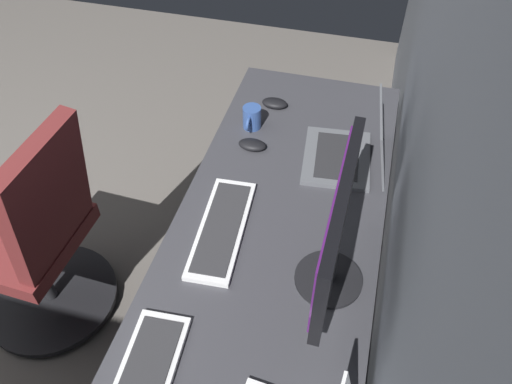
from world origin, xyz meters
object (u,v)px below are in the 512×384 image
at_px(mouse_main, 275,103).
at_px(coffee_mug, 252,118).
at_px(laptop_leftmost, 354,149).
at_px(office_chair, 38,243).
at_px(keyboard_spare, 222,228).
at_px(mouse_spare, 252,145).
at_px(monitor_primary, 336,230).

relative_size(mouse_main, coffee_mug, 0.94).
relative_size(laptop_leftmost, office_chair, 0.35).
relative_size(keyboard_spare, coffee_mug, 3.85).
bearing_deg(mouse_spare, office_chair, -59.03).
xyz_separation_m(mouse_main, coffee_mug, (0.15, -0.06, 0.03)).
relative_size(mouse_main, office_chair, 0.11).
bearing_deg(keyboard_spare, laptop_leftmost, 140.26).
distance_m(keyboard_spare, mouse_spare, 0.41).
distance_m(laptop_leftmost, mouse_main, 0.43).
relative_size(coffee_mug, office_chair, 0.11).
height_order(laptop_leftmost, mouse_spare, laptop_leftmost).
bearing_deg(office_chair, laptop_leftmost, 112.85).
distance_m(keyboard_spare, coffee_mug, 0.53).
bearing_deg(keyboard_spare, office_chair, -87.76).
xyz_separation_m(laptop_leftmost, keyboard_spare, (0.44, -0.36, -0.05)).
xyz_separation_m(monitor_primary, mouse_main, (-0.78, -0.35, -0.22)).
bearing_deg(coffee_mug, monitor_primary, 32.50).
bearing_deg(monitor_primary, laptop_leftmost, 179.48).
bearing_deg(mouse_spare, keyboard_spare, 1.42).
relative_size(monitor_primary, mouse_spare, 5.29).
bearing_deg(keyboard_spare, mouse_spare, -178.58).
relative_size(monitor_primary, laptop_leftmost, 1.64).
xyz_separation_m(coffee_mug, office_chair, (0.56, -0.69, -0.32)).
height_order(mouse_main, coffee_mug, coffee_mug).
height_order(laptop_leftmost, office_chair, office_chair).
height_order(monitor_primary, laptop_leftmost, monitor_primary).
bearing_deg(monitor_primary, coffee_mug, -147.50).
distance_m(monitor_primary, laptop_leftmost, 0.56).
bearing_deg(keyboard_spare, mouse_main, 179.08).
bearing_deg(coffee_mug, mouse_main, 159.96).
bearing_deg(office_chair, monitor_primary, 86.25).
xyz_separation_m(keyboard_spare, coffee_mug, (-0.53, -0.04, 0.04)).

